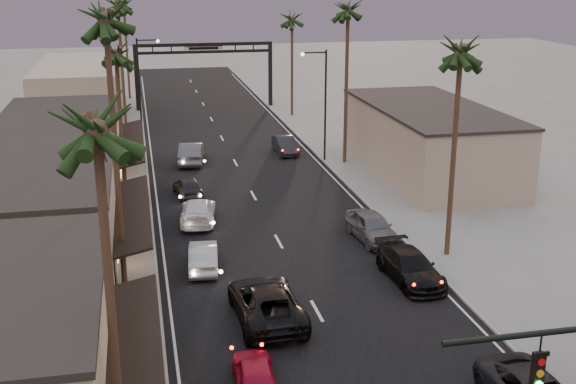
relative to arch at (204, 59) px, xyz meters
name	(u,v)px	position (x,y,z in m)	size (l,w,h in m)	color
ground	(247,184)	(0.00, -30.00, -5.53)	(200.00, 200.00, 0.00)	slate
road	(237,166)	(0.00, -25.00, -5.53)	(14.00, 120.00, 0.02)	black
sidewalk_left	(116,150)	(-9.50, -18.00, -5.47)	(5.00, 92.00, 0.12)	slate
sidewalk_right	(329,140)	(9.50, -18.00, -5.47)	(5.00, 92.00, 0.12)	slate
storefront_mid	(34,224)	(-13.00, -44.00, -2.78)	(8.00, 14.00, 5.50)	gray
storefront_far	(62,153)	(-13.00, -28.00, -3.03)	(8.00, 16.00, 5.00)	tan
storefront_dist	(81,93)	(-13.00, -5.00, -2.53)	(8.00, 20.00, 6.00)	gray
building_right	(428,141)	(14.00, -30.00, -3.03)	(8.00, 18.00, 5.00)	gray
arch	(204,59)	(0.00, 0.00, 0.00)	(15.20, 0.40, 7.27)	black
streetlight_right	(322,97)	(6.92, -25.00, -0.20)	(2.13, 0.30, 9.00)	black
streetlight_left	(142,78)	(-6.92, -12.00, -0.20)	(2.13, 0.30, 9.00)	black
palm_la	(95,115)	(-8.60, -61.00, 5.91)	(3.20, 3.20, 13.20)	#38281C
palm_lb	(105,11)	(-8.60, -48.00, 7.85)	(3.20, 3.20, 15.20)	#38281C
palm_lc	(115,47)	(-8.60, -34.00, 4.94)	(3.20, 3.20, 12.20)	#38281C
palm_ld	(118,1)	(-8.60, -15.00, 6.88)	(3.20, 3.20, 14.20)	#38281C
palm_ra	(461,44)	(8.60, -46.00, 5.91)	(3.20, 3.20, 13.20)	#38281C
palm_rb	(348,5)	(8.60, -26.00, 6.88)	(3.20, 3.20, 14.20)	#38281C
palm_rc	(292,15)	(8.60, -6.00, 4.94)	(3.20, 3.20, 12.20)	#38281C
palm_far	(124,1)	(-8.30, 8.00, 5.91)	(3.20, 3.20, 13.20)	#38281C
oncoming_red	(255,374)	(-3.84, -56.82, -4.87)	(1.56, 3.88, 1.32)	maroon
oncoming_pickup	(266,302)	(-2.42, -51.32, -4.69)	(2.80, 6.07, 1.69)	black
oncoming_silver	(203,256)	(-4.62, -44.97, -4.84)	(1.47, 4.21, 1.39)	#AFAFB5
oncoming_white	(198,211)	(-4.22, -37.64, -4.80)	(2.04, 5.02, 1.46)	silver
oncoming_dgrey	(188,187)	(-4.44, -32.14, -4.85)	(1.61, 3.99, 1.36)	black
oncoming_grey_far	(191,153)	(-3.49, -23.32, -4.68)	(1.80, 5.17, 1.70)	#4B4C50
curbside_black	(410,267)	(5.41, -48.68, -4.77)	(2.13, 5.23, 1.52)	black
curbside_grey	(372,227)	(5.34, -42.84, -4.72)	(1.92, 4.78, 1.63)	#525358
curbside_far	(285,145)	(4.57, -21.78, -4.81)	(1.53, 4.37, 1.44)	black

